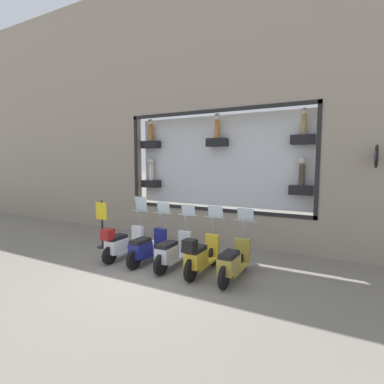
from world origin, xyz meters
TOP-DOWN VIEW (x-y plane):
  - ground_plane at (0.00, 0.00)m, footprint 120.00×120.00m
  - building_facade at (3.60, -0.00)m, footprint 1.21×36.00m
  - scooter_olive_0 at (0.63, -1.80)m, footprint 1.80×0.61m
  - scooter_yellow_1 at (0.57, -0.98)m, footprint 1.81×0.60m
  - scooter_silver_2 at (0.63, -0.15)m, footprint 1.81×0.61m
  - scooter_navy_3 at (0.63, 0.68)m, footprint 1.80×0.60m
  - scooter_white_4 at (0.57, 1.51)m, footprint 1.80×0.60m
  - shop_sign_post at (1.15, 2.86)m, footprint 0.36×0.45m

SIDE VIEW (x-z plane):
  - ground_plane at x=0.00m, z-range 0.00..0.00m
  - scooter_navy_3 at x=0.63m, z-range -0.36..1.22m
  - scooter_olive_0 at x=0.63m, z-range -0.35..1.23m
  - scooter_silver_2 at x=0.63m, z-range -0.34..1.22m
  - scooter_white_4 at x=0.57m, z-range -0.37..1.32m
  - scooter_yellow_1 at x=0.57m, z-range -0.31..1.28m
  - shop_sign_post at x=1.15m, z-range 0.05..1.56m
  - building_facade at x=3.60m, z-range 0.11..9.37m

